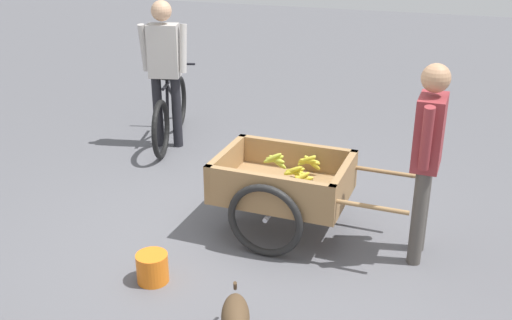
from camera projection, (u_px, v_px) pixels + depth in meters
The scene contains 6 objects.
ground_plane at pixel (238, 248), 5.14m from camera, with size 24.00×24.00×0.00m, color #56565B.
fruit_cart at pixel (283, 186), 5.24m from camera, with size 1.70×0.98×0.74m.
vendor_person at pixel (428, 147), 4.66m from camera, with size 0.22×0.57×1.60m.
bicycle at pixel (171, 113), 7.26m from camera, with size 0.52×1.64×0.85m.
cyclist_person at pixel (164, 61), 6.86m from camera, with size 0.51×0.27×1.68m.
plastic_bucket at pixel (152, 268), 4.66m from camera, with size 0.24×0.24×0.23m, color orange.
Camera 1 is at (-1.43, 4.20, 2.70)m, focal length 43.23 mm.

